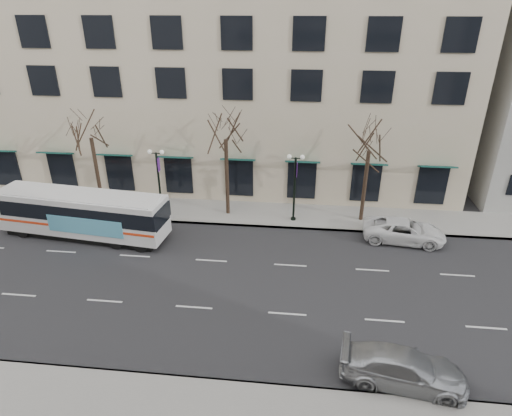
# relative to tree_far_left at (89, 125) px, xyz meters

# --- Properties ---
(ground) EXTENTS (160.00, 160.00, 0.00)m
(ground) POSITION_rel_tree_far_left_xyz_m (10.00, -8.80, -6.70)
(ground) COLOR black
(ground) RESTS_ON ground
(sidewalk_far) EXTENTS (80.00, 4.00, 0.15)m
(sidewalk_far) POSITION_rel_tree_far_left_xyz_m (15.00, 0.20, -6.62)
(sidewalk_far) COLOR gray
(sidewalk_far) RESTS_ON ground
(building_hotel) EXTENTS (40.00, 20.00, 24.00)m
(building_hotel) POSITION_rel_tree_far_left_xyz_m (8.00, 12.20, 5.30)
(building_hotel) COLOR #C3B695
(building_hotel) RESTS_ON ground
(tree_far_left) EXTENTS (3.60, 3.60, 8.34)m
(tree_far_left) POSITION_rel_tree_far_left_xyz_m (0.00, 0.00, 0.00)
(tree_far_left) COLOR black
(tree_far_left) RESTS_ON ground
(tree_far_mid) EXTENTS (3.60, 3.60, 8.55)m
(tree_far_mid) POSITION_rel_tree_far_left_xyz_m (10.00, 0.00, 0.21)
(tree_far_mid) COLOR black
(tree_far_mid) RESTS_ON ground
(tree_far_right) EXTENTS (3.60, 3.60, 8.06)m
(tree_far_right) POSITION_rel_tree_far_left_xyz_m (20.00, 0.00, -0.28)
(tree_far_right) COLOR black
(tree_far_right) RESTS_ON ground
(lamp_post_left) EXTENTS (1.22, 0.45, 5.21)m
(lamp_post_left) POSITION_rel_tree_far_left_xyz_m (5.01, -0.60, -3.75)
(lamp_post_left) COLOR black
(lamp_post_left) RESTS_ON ground
(lamp_post_right) EXTENTS (1.22, 0.45, 5.21)m
(lamp_post_right) POSITION_rel_tree_far_left_xyz_m (15.01, -0.60, -3.75)
(lamp_post_right) COLOR black
(lamp_post_right) RESTS_ON ground
(city_bus) EXTENTS (12.05, 3.88, 3.21)m
(city_bus) POSITION_rel_tree_far_left_xyz_m (0.75, -4.30, -4.94)
(city_bus) COLOR silver
(city_bus) RESTS_ON ground
(silver_car) EXTENTS (5.54, 2.86, 1.54)m
(silver_car) POSITION_rel_tree_far_left_xyz_m (20.06, -15.00, -5.93)
(silver_car) COLOR #AAADB2
(silver_car) RESTS_ON ground
(white_pickup) EXTENTS (5.67, 3.07, 1.51)m
(white_pickup) POSITION_rel_tree_far_left_xyz_m (22.54, -2.60, -5.94)
(white_pickup) COLOR white
(white_pickup) RESTS_ON ground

